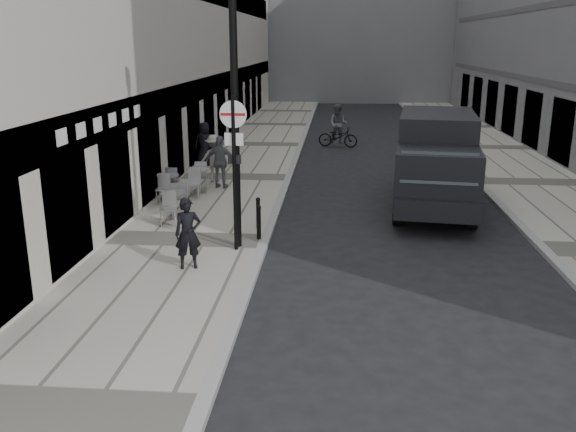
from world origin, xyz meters
name	(u,v)px	position (x,y,z in m)	size (l,w,h in m)	color
sidewalk	(236,178)	(-2.00, 18.00, 0.06)	(4.00, 60.00, 0.12)	#A7A397
far_sidewalk	(533,183)	(9.00, 18.00, 0.06)	(4.00, 60.00, 0.12)	#A7A397
walking_man	(188,234)	(-1.45, 8.31, 0.93)	(0.59, 0.39, 1.61)	black
sign_post	(234,153)	(-0.60, 9.65, 2.51)	(0.64, 0.10, 3.73)	black
lamppost	(234,87)	(-0.60, 9.93, 4.02)	(0.32, 0.32, 7.02)	black
bollard_near	(258,214)	(-0.29, 11.47, 0.52)	(0.11, 0.11, 0.80)	black
bollard_far	(259,223)	(-0.15, 10.51, 0.54)	(0.11, 0.11, 0.84)	black
panel_van	(436,157)	(4.87, 14.47, 1.63)	(3.04, 6.37, 2.89)	black
cyclist	(338,130)	(1.84, 25.76, 0.82)	(2.06, 1.11, 2.11)	black
pedestrian_a	(221,162)	(-2.19, 16.09, 1.03)	(1.07, 0.45, 1.82)	#5E5F63
pedestrian_b	(214,158)	(-2.61, 17.07, 0.98)	(1.11, 0.64, 1.71)	#98958C
pedestrian_c	(205,144)	(-3.60, 20.04, 1.01)	(0.87, 0.57, 1.78)	black
cafe_table_near	(198,179)	(-2.80, 15.22, 0.62)	(0.77, 1.73, 0.99)	silver
cafe_table_mid	(168,185)	(-3.60, 14.42, 0.59)	(0.73, 1.65, 0.94)	#BABABD
cafe_table_far	(174,203)	(-2.80, 12.13, 0.60)	(0.74, 1.67, 0.95)	#B0B0B2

